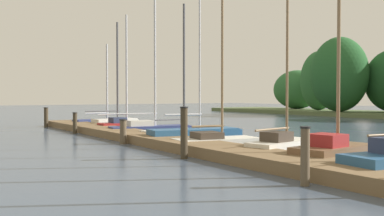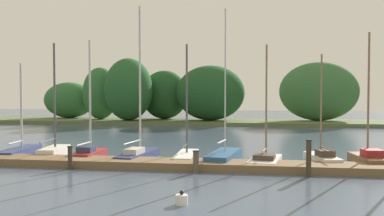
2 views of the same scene
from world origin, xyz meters
TOP-DOWN VIEW (x-y plane):
  - dock_pier at (0.00, 14.15)m, footprint 29.38×1.80m
  - far_shore at (-1.43, 42.63)m, footprint 64.50×8.54m
  - sailboat_0 at (-12.75, 16.51)m, footprint 1.32×4.10m
  - sailboat_1 at (-10.62, 16.33)m, footprint 1.24×3.37m
  - sailboat_2 at (-8.39, 15.85)m, footprint 1.14×2.96m
  - sailboat_3 at (-5.74, 16.14)m, footprint 1.46×4.35m
  - sailboat_4 at (-3.21, 16.39)m, footprint 1.04×3.87m
  - sailboat_5 at (-1.16, 15.86)m, footprint 1.70×4.09m
  - sailboat_6 at (0.89, 15.45)m, footprint 1.79×3.51m
  - sailboat_7 at (3.64, 16.07)m, footprint 1.53×3.17m
  - sailboat_8 at (5.82, 15.91)m, footprint 1.51×3.04m
  - mooring_piling_1 at (-8.14, 13.00)m, footprint 0.25×0.25m
  - mooring_piling_2 at (-2.22, 13.02)m, footprint 0.30×0.30m
  - mooring_piling_3 at (2.61, 12.87)m, footprint 0.25×0.25m
  - channel_buoy_0 at (-1.94, 7.81)m, footprint 0.39×0.39m

SIDE VIEW (x-z plane):
  - channel_buoy_0 at x=-1.94m, z-range -0.06..0.40m
  - dock_pier at x=0.00m, z-range 0.00..0.35m
  - sailboat_6 at x=0.89m, z-range -2.68..3.26m
  - sailboat_0 at x=-12.75m, z-range -2.30..2.93m
  - sailboat_4 at x=-3.21m, z-range -2.74..3.39m
  - sailboat_7 at x=3.64m, z-range -2.40..3.08m
  - sailboat_5 at x=-1.16m, z-range -3.56..4.26m
  - sailboat_8 at x=5.82m, z-range -2.84..3.64m
  - sailboat_2 at x=-8.39m, z-range -2.78..3.59m
  - sailboat_3 at x=-5.74m, z-range -3.65..4.51m
  - sailboat_1 at x=-10.62m, z-range -2.72..3.59m
  - mooring_piling_2 at x=-2.22m, z-range 0.01..1.00m
  - mooring_piling_1 at x=-8.14m, z-range 0.01..1.09m
  - mooring_piling_3 at x=2.61m, z-range 0.01..1.60m
  - far_shore at x=-1.43m, z-range -0.80..6.76m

